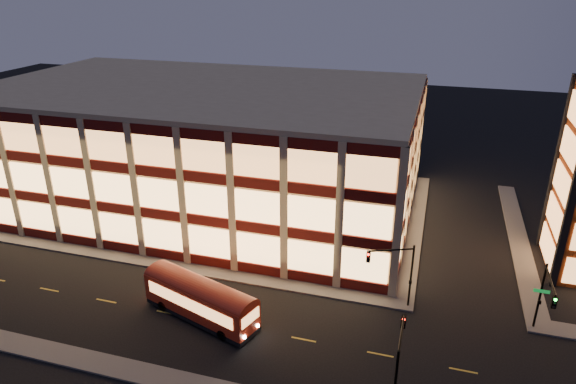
% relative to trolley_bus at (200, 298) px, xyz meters
% --- Properties ---
extents(ground, '(200.00, 200.00, 0.00)m').
position_rel_trolley_bus_xyz_m(ground, '(-7.09, 5.72, -1.97)').
color(ground, black).
rests_on(ground, ground).
extents(sidewalk_office_south, '(54.00, 2.00, 0.15)m').
position_rel_trolley_bus_xyz_m(sidewalk_office_south, '(-10.09, 6.72, -1.90)').
color(sidewalk_office_south, '#514F4C').
rests_on(sidewalk_office_south, ground).
extents(sidewalk_office_east, '(2.00, 30.00, 0.15)m').
position_rel_trolley_bus_xyz_m(sidewalk_office_east, '(15.91, 22.72, -1.90)').
color(sidewalk_office_east, '#514F4C').
rests_on(sidewalk_office_east, ground).
extents(sidewalk_tower_west, '(2.00, 30.00, 0.15)m').
position_rel_trolley_bus_xyz_m(sidewalk_tower_west, '(26.91, 22.72, -1.90)').
color(sidewalk_tower_west, '#514F4C').
rests_on(sidewalk_tower_west, ground).
extents(sidewalk_near, '(100.00, 2.00, 0.15)m').
position_rel_trolley_bus_xyz_m(sidewalk_near, '(-7.09, -7.28, -1.90)').
color(sidewalk_near, '#514F4C').
rests_on(sidewalk_near, ground).
extents(office_building, '(50.45, 30.45, 14.50)m').
position_rel_trolley_bus_xyz_m(office_building, '(-10.00, 22.63, 5.28)').
color(office_building, tan).
rests_on(office_building, ground).
extents(traffic_signal_far, '(3.79, 1.87, 6.00)m').
position_rel_trolley_bus_xyz_m(traffic_signal_far, '(15.12, 5.95, 2.14)').
color(traffic_signal_far, black).
rests_on(traffic_signal_far, ground).
extents(traffic_signal_right, '(1.20, 4.37, 6.00)m').
position_rel_trolley_bus_xyz_m(traffic_signal_right, '(26.41, 5.09, 2.13)').
color(traffic_signal_right, black).
rests_on(traffic_signal_right, ground).
extents(traffic_signal_near, '(0.32, 4.45, 6.00)m').
position_rel_trolley_bus_xyz_m(traffic_signal_near, '(16.41, -5.31, 2.15)').
color(traffic_signal_near, black).
rests_on(traffic_signal_near, ground).
extents(trolley_bus, '(10.81, 5.75, 3.56)m').
position_rel_trolley_bus_xyz_m(trolley_bus, '(0.00, 0.00, 0.00)').
color(trolley_bus, '#941808').
rests_on(trolley_bus, ground).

